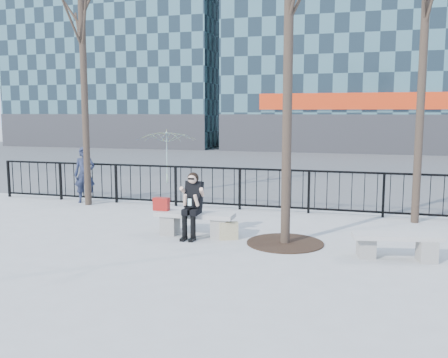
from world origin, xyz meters
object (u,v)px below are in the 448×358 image
(bench_second, at_px, (396,244))
(seated_woman, at_px, (192,205))
(standing_man, at_px, (85,175))
(bench_main, at_px, (195,221))

(bench_second, xyz_separation_m, seated_woman, (-3.92, 0.43, 0.40))
(seated_woman, bearing_deg, standing_man, 145.38)
(bench_second, bearing_deg, bench_main, 160.40)
(standing_man, bearing_deg, bench_main, -54.35)
(bench_main, distance_m, standing_man, 5.11)
(seated_woman, bearing_deg, bench_second, -6.26)
(seated_woman, relative_size, standing_man, 0.85)
(bench_main, height_order, bench_second, bench_main)
(bench_second, bearing_deg, standing_man, 146.56)
(bench_main, relative_size, seated_woman, 1.23)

